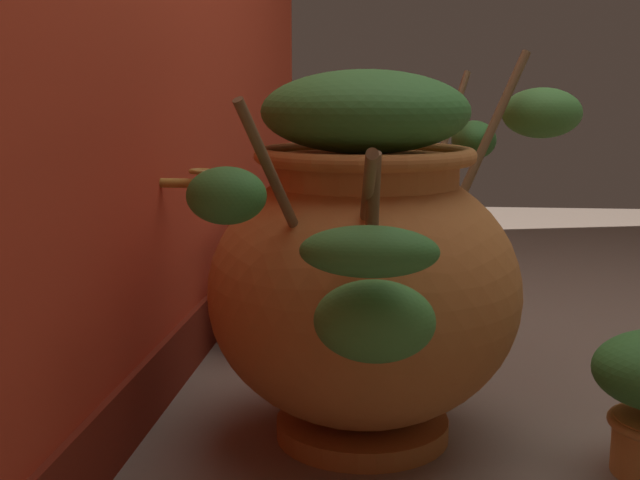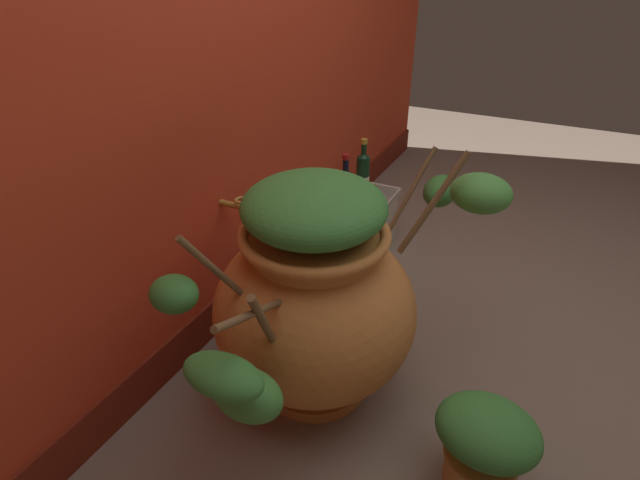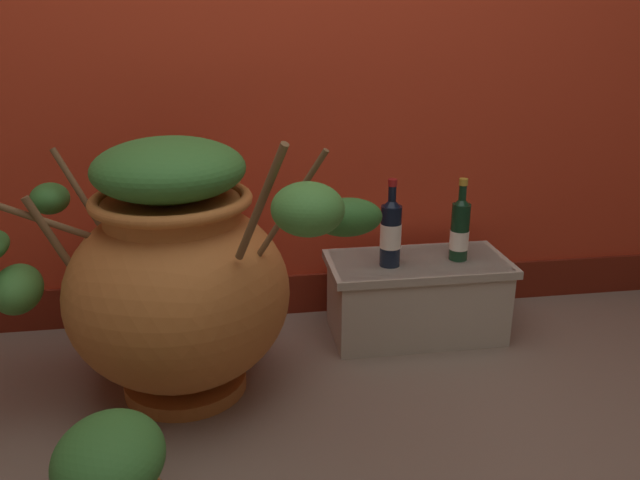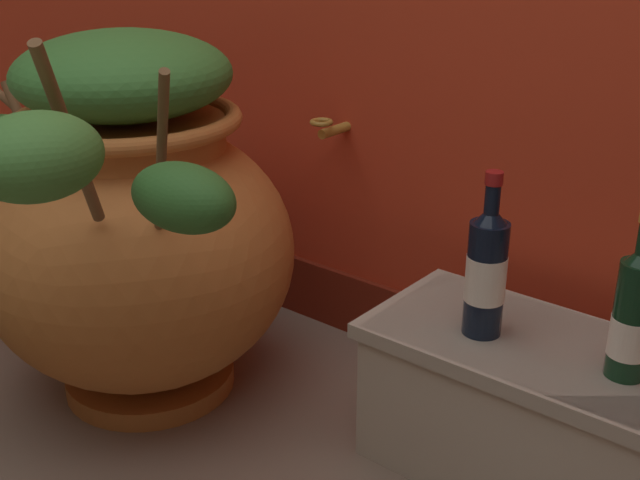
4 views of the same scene
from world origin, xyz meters
name	(u,v)px [view 2 (image 2 of 4)]	position (x,y,z in m)	size (l,w,h in m)	color
ground_plane	(493,358)	(0.00, 0.00, 0.00)	(7.00, 7.00, 0.00)	#7A6656
terracotta_urn	(316,297)	(-0.43, 0.58, 0.40)	(1.17, 0.88, 0.89)	#C17033
stone_ledge	(347,230)	(0.43, 0.84, 0.17)	(0.68, 0.34, 0.30)	beige
wine_bottle_left	(363,174)	(0.58, 0.83, 0.43)	(0.07, 0.07, 0.31)	black
wine_bottle_middle	(345,192)	(0.31, 0.81, 0.44)	(0.08, 0.08, 0.32)	black
potted_shrub	(485,442)	(-0.56, -0.04, 0.18)	(0.25, 0.30, 0.31)	#CC7F3D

